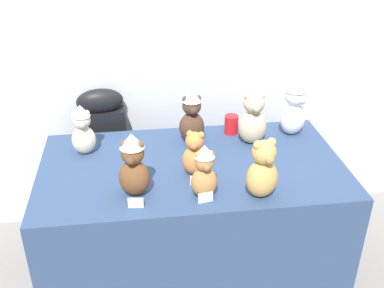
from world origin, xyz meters
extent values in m
cube|color=silver|center=(0.00, 0.93, 1.30)|extent=(7.00, 0.08, 2.60)
cube|color=navy|center=(0.00, 0.25, 0.38)|extent=(1.58, 0.86, 0.76)
cube|color=black|center=(-0.48, 0.81, 0.42)|extent=(0.29, 0.15, 0.84)
ellipsoid|color=black|center=(-0.48, 0.81, 0.91)|extent=(0.29, 0.15, 0.15)
ellipsoid|color=white|center=(0.63, 0.52, 0.86)|extent=(0.20, 0.19, 0.19)
sphere|color=white|center=(0.63, 0.52, 1.00)|extent=(0.11, 0.11, 0.11)
sphere|color=white|center=(0.59, 0.50, 1.04)|extent=(0.04, 0.04, 0.04)
sphere|color=white|center=(0.66, 0.54, 1.04)|extent=(0.04, 0.04, 0.04)
sphere|color=#B4B3AF|center=(0.65, 0.48, 0.99)|extent=(0.05, 0.05, 0.05)
cone|color=silver|center=(0.63, 0.52, 1.06)|extent=(0.12, 0.12, 0.07)
ellipsoid|color=#D17F3D|center=(0.00, 0.16, 0.84)|extent=(0.15, 0.14, 0.15)
sphere|color=#D17F3D|center=(0.00, 0.16, 0.95)|extent=(0.09, 0.09, 0.09)
sphere|color=#D17F3D|center=(-0.02, 0.17, 0.98)|extent=(0.03, 0.03, 0.03)
sphere|color=#D17F3D|center=(0.03, 0.15, 0.98)|extent=(0.03, 0.03, 0.03)
sphere|color=#A06536|center=(-0.01, 0.12, 0.94)|extent=(0.04, 0.04, 0.04)
ellipsoid|color=#CCB78E|center=(0.37, 0.44, 0.86)|extent=(0.16, 0.13, 0.19)
sphere|color=#CCB78E|center=(0.37, 0.44, 1.00)|extent=(0.12, 0.12, 0.12)
sphere|color=#CCB78E|center=(0.33, 0.44, 1.05)|extent=(0.04, 0.04, 0.04)
sphere|color=#CCB78E|center=(0.40, 0.44, 1.05)|extent=(0.04, 0.04, 0.04)
sphere|color=#9D8E71|center=(0.37, 0.39, 0.99)|extent=(0.05, 0.05, 0.05)
ellipsoid|color=#4C3323|center=(0.03, 0.51, 0.85)|extent=(0.15, 0.13, 0.17)
sphere|color=#4C3323|center=(0.03, 0.51, 0.98)|extent=(0.10, 0.10, 0.10)
sphere|color=#4C3323|center=(0.00, 0.50, 1.02)|extent=(0.04, 0.04, 0.04)
sphere|color=#4C3323|center=(0.07, 0.51, 1.02)|extent=(0.04, 0.04, 0.04)
sphere|color=#412E23|center=(0.04, 0.46, 0.97)|extent=(0.04, 0.04, 0.04)
cone|color=silver|center=(0.03, 0.51, 1.04)|extent=(0.11, 0.11, 0.07)
ellipsoid|color=beige|center=(-0.56, 0.45, 0.84)|extent=(0.14, 0.13, 0.16)
sphere|color=beige|center=(-0.56, 0.45, 0.96)|extent=(0.09, 0.09, 0.09)
sphere|color=beige|center=(-0.59, 0.44, 0.99)|extent=(0.04, 0.04, 0.04)
sphere|color=beige|center=(-0.53, 0.45, 0.99)|extent=(0.04, 0.04, 0.04)
sphere|color=#ABA08A|center=(-0.55, 0.41, 0.95)|extent=(0.04, 0.04, 0.04)
cone|color=silver|center=(-0.56, 0.45, 1.01)|extent=(0.10, 0.10, 0.06)
ellipsoid|color=tan|center=(0.28, -0.07, 0.85)|extent=(0.18, 0.16, 0.19)
sphere|color=tan|center=(0.28, -0.07, 0.99)|extent=(0.11, 0.11, 0.11)
sphere|color=tan|center=(0.25, -0.08, 1.04)|extent=(0.04, 0.04, 0.04)
sphere|color=tan|center=(0.31, -0.06, 1.04)|extent=(0.04, 0.04, 0.04)
sphere|color=olive|center=(0.29, -0.12, 0.98)|extent=(0.05, 0.05, 0.05)
ellipsoid|color=#B27A42|center=(0.02, -0.04, 0.84)|extent=(0.13, 0.11, 0.15)
sphere|color=#B27A42|center=(0.02, -0.04, 0.95)|extent=(0.09, 0.09, 0.09)
sphere|color=#B27A42|center=(-0.01, -0.04, 0.98)|extent=(0.03, 0.03, 0.03)
sphere|color=#B27A42|center=(0.05, -0.04, 0.98)|extent=(0.03, 0.03, 0.03)
sphere|color=olive|center=(0.02, -0.08, 0.94)|extent=(0.04, 0.04, 0.04)
cone|color=silver|center=(0.02, -0.04, 1.00)|extent=(0.09, 0.09, 0.06)
ellipsoid|color=brown|center=(-0.30, 0.02, 0.85)|extent=(0.17, 0.15, 0.18)
sphere|color=brown|center=(-0.30, 0.02, 0.98)|extent=(0.11, 0.11, 0.11)
sphere|color=brown|center=(-0.33, 0.03, 1.02)|extent=(0.04, 0.04, 0.04)
sphere|color=brown|center=(-0.27, 0.01, 1.02)|extent=(0.04, 0.04, 0.04)
sphere|color=brown|center=(-0.31, -0.02, 0.97)|extent=(0.04, 0.04, 0.04)
cone|color=silver|center=(-0.30, 0.02, 1.05)|extent=(0.11, 0.11, 0.07)
cylinder|color=red|center=(0.27, 0.57, 0.82)|extent=(0.08, 0.08, 0.11)
cube|color=white|center=(0.00, 0.05, 0.79)|extent=(0.07, 0.02, 0.05)
cube|color=white|center=(-0.30, -0.09, 0.79)|extent=(0.07, 0.02, 0.05)
cube|color=white|center=(0.02, -0.09, 0.79)|extent=(0.07, 0.02, 0.05)
camera|label=1|loc=(-0.27, -1.78, 2.01)|focal=42.97mm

